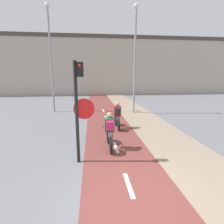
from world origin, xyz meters
TOP-DOWN VIEW (x-y plane):
  - ground_plane at (0.00, 0.00)m, footprint 120.00×120.00m
  - bike_lane at (0.00, 0.00)m, footprint 2.48×60.00m
  - building_row_background at (0.00, 24.98)m, footprint 60.00×5.20m
  - traffic_light_pole at (-1.33, 1.98)m, footprint 0.67×0.26m
  - street_lamp_far at (-3.94, 10.66)m, footprint 0.36×0.36m
  - street_lamp_sidewalk at (2.26, 9.38)m, footprint 0.36×0.36m
  - cyclist_near at (-0.26, 2.97)m, footprint 0.46×1.68m
  - cyclist_far at (0.44, 5.60)m, footprint 0.46×1.63m

SIDE VIEW (x-z plane):
  - ground_plane at x=0.00m, z-range 0.00..0.00m
  - bike_lane at x=0.00m, z-range 0.00..0.02m
  - cyclist_far at x=0.44m, z-range -0.03..1.44m
  - cyclist_near at x=-0.26m, z-range -0.03..1.45m
  - traffic_light_pole at x=-1.33m, z-range 0.39..3.70m
  - building_row_background at x=0.00m, z-range 0.01..8.54m
  - street_lamp_sidewalk at x=2.26m, z-range 0.78..8.52m
  - street_lamp_far at x=-3.94m, z-range 0.79..8.78m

